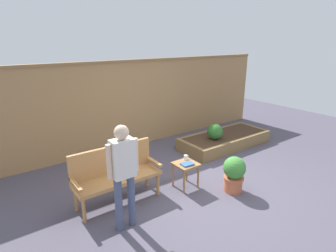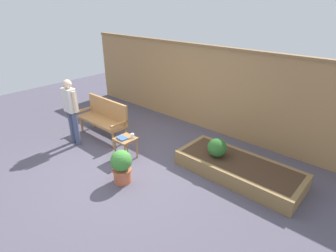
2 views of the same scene
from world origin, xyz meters
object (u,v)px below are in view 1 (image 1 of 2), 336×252
(person_by_bench, at_px, (123,169))
(garden_bench, at_px, (115,171))
(side_table, at_px, (186,167))
(shrub_near_bench, at_px, (215,132))
(book_on_table, at_px, (187,164))
(potted_boxwood, at_px, (234,173))
(cup_on_table, at_px, (186,157))

(person_by_bench, bearing_deg, garden_bench, 74.42)
(side_table, height_order, person_by_bench, person_by_bench)
(side_table, distance_m, shrub_near_bench, 1.92)
(garden_bench, bearing_deg, person_by_bench, -105.58)
(book_on_table, distance_m, potted_boxwood, 0.84)
(garden_bench, height_order, potted_boxwood, garden_bench)
(side_table, height_order, book_on_table, book_on_table)
(book_on_table, bearing_deg, cup_on_table, 62.51)
(potted_boxwood, xyz_separation_m, shrub_near_bench, (1.07, 1.54, 0.13))
(book_on_table, xyz_separation_m, potted_boxwood, (0.63, -0.54, -0.14))
(garden_bench, height_order, cup_on_table, garden_bench)
(shrub_near_bench, height_order, person_by_bench, person_by_bench)
(shrub_near_bench, bearing_deg, potted_boxwood, -124.78)
(cup_on_table, height_order, book_on_table, cup_on_table)
(cup_on_table, distance_m, potted_boxwood, 0.91)
(side_table, distance_m, person_by_bench, 1.56)
(potted_boxwood, xyz_separation_m, person_by_bench, (-2.03, 0.24, 0.58))
(potted_boxwood, distance_m, shrub_near_bench, 1.88)
(cup_on_table, relative_size, person_by_bench, 0.07)
(book_on_table, height_order, shrub_near_bench, shrub_near_bench)
(cup_on_table, relative_size, shrub_near_bench, 0.29)
(side_table, bearing_deg, person_by_bench, -165.54)
(side_table, distance_m, book_on_table, 0.12)
(cup_on_table, distance_m, book_on_table, 0.22)
(side_table, distance_m, cup_on_table, 0.20)
(cup_on_table, xyz_separation_m, potted_boxwood, (0.51, -0.73, -0.17))
(garden_bench, xyz_separation_m, potted_boxwood, (1.82, -0.98, -0.19))
(side_table, bearing_deg, shrub_near_bench, 29.00)
(book_on_table, bearing_deg, garden_bench, 164.86)
(shrub_near_bench, xyz_separation_m, person_by_bench, (-3.10, -1.30, 0.44))
(book_on_table, bearing_deg, shrub_near_bench, 35.30)
(potted_boxwood, bearing_deg, garden_bench, 151.76)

